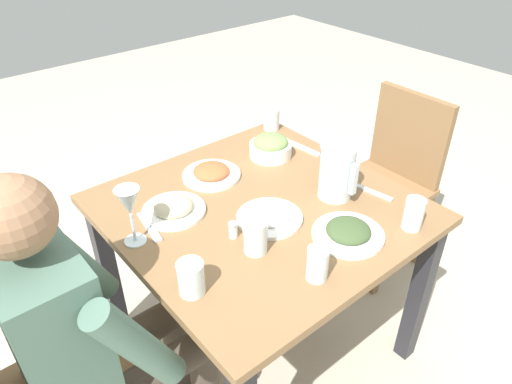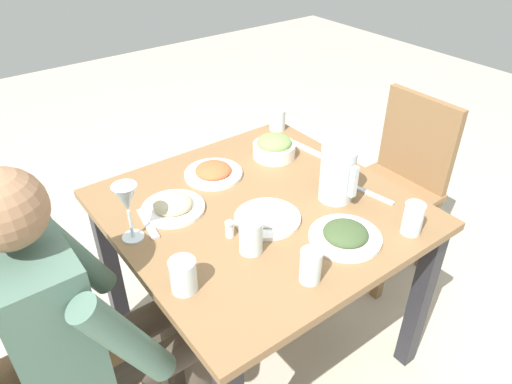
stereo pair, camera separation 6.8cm
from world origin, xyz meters
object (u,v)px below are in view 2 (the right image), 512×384
(water_pitcher, at_px, (337,174))
(plate_yoghurt, at_px, (268,217))
(plate_rice_curry, at_px, (213,172))
(diner_near, at_px, (85,323))
(wine_glass, at_px, (127,201))
(chair_far, at_px, (399,177))
(water_glass_near_left, at_px, (183,275))
(water_glass_by_pitcher, at_px, (311,266))
(water_glass_near_right, at_px, (413,219))
(dining_table, at_px, (260,230))
(salt_shaker, at_px, (230,229))
(plate_dolmas, at_px, (345,235))
(plate_beans, at_px, (173,206))
(salad_bowl, at_px, (274,147))
(water_glass_far_right, at_px, (277,119))
(water_glass_far_left, at_px, (251,236))

(water_pitcher, xyz_separation_m, plate_yoghurt, (-0.04, -0.27, -0.08))
(plate_yoghurt, xyz_separation_m, plate_rice_curry, (-0.34, 0.01, 0.00))
(diner_near, bearing_deg, wine_glass, 123.94)
(chair_far, distance_m, plate_yoghurt, 0.93)
(plate_yoghurt, relative_size, plate_rice_curry, 1.00)
(diner_near, bearing_deg, water_glass_near_left, 62.03)
(water_pitcher, xyz_separation_m, water_glass_by_pitcher, (0.25, -0.35, -0.04))
(water_glass_near_right, bearing_deg, dining_table, -143.61)
(salt_shaker, bearing_deg, water_glass_by_pitcher, 13.50)
(plate_dolmas, bearing_deg, diner_near, -108.15)
(diner_near, xyz_separation_m, wine_glass, (-0.16, 0.23, 0.23))
(plate_yoghurt, relative_size, plate_beans, 1.02)
(dining_table, relative_size, salad_bowl, 5.66)
(chair_far, relative_size, plate_beans, 4.00)
(chair_far, height_order, water_glass_near_left, chair_far)
(plate_beans, height_order, water_glass_far_right, water_glass_far_right)
(water_glass_near_right, relative_size, water_glass_far_right, 1.15)
(diner_near, bearing_deg, plate_yoghurt, 87.64)
(plate_dolmas, distance_m, water_glass_by_pitcher, 0.22)
(water_glass_far_left, height_order, wine_glass, wine_glass)
(plate_dolmas, bearing_deg, water_glass_near_left, -102.80)
(dining_table, xyz_separation_m, salt_shaker, (0.07, -0.18, 0.14))
(plate_dolmas, height_order, salt_shaker, salt_shaker)
(plate_dolmas, height_order, water_glass_near_right, water_glass_near_right)
(water_glass_far_left, bearing_deg, plate_yoghurt, 123.60)
(wine_glass, distance_m, salt_shaker, 0.32)
(water_glass_by_pitcher, height_order, water_glass_near_left, water_glass_by_pitcher)
(diner_near, distance_m, plate_rice_curry, 0.72)
(plate_beans, distance_m, water_glass_near_right, 0.78)
(water_glass_near_left, bearing_deg, salt_shaker, 116.55)
(water_glass_near_left, bearing_deg, chair_far, 100.58)
(water_pitcher, height_order, plate_rice_curry, water_pitcher)
(water_glass_near_left, relative_size, water_glass_far_left, 0.92)
(diner_near, relative_size, salt_shaker, 21.41)
(plate_rice_curry, bearing_deg, water_glass_far_left, -18.18)
(dining_table, height_order, wine_glass, wine_glass)
(chair_far, relative_size, plate_yoghurt, 3.91)
(water_pitcher, height_order, plate_dolmas, water_pitcher)
(water_pitcher, xyz_separation_m, plate_rice_curry, (-0.38, -0.26, -0.08))
(dining_table, height_order, salt_shaker, salt_shaker)
(plate_yoghurt, distance_m, water_glass_far_left, 0.17)
(water_glass_by_pitcher, relative_size, water_glass_far_right, 1.11)
(salad_bowl, height_order, water_glass_far_left, water_glass_far_left)
(plate_dolmas, distance_m, water_glass_far_right, 0.79)
(plate_dolmas, height_order, water_glass_far_right, water_glass_far_right)
(chair_far, relative_size, water_glass_far_right, 9.21)
(plate_dolmas, relative_size, salt_shaker, 4.23)
(dining_table, distance_m, salt_shaker, 0.23)
(wine_glass, bearing_deg, diner_near, -56.06)
(water_pitcher, distance_m, water_glass_far_left, 0.41)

